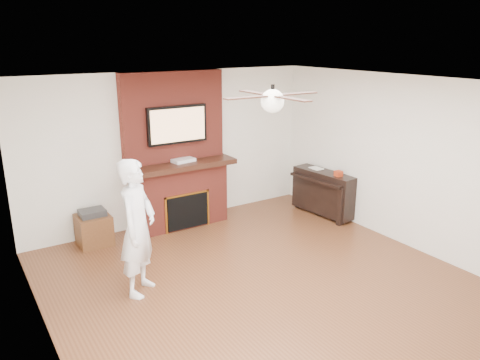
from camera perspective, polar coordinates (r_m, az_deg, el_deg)
room_shell at (r=5.47m, az=3.76°, el=-1.60°), size 5.36×5.86×2.86m
fireplace at (r=7.66m, az=-7.59°, el=1.70°), size 1.78×0.64×2.50m
tv at (r=7.47m, az=-7.65°, el=6.70°), size 1.00×0.08×0.60m
ceiling_fan at (r=5.23m, az=3.99°, el=9.70°), size 1.21×1.21×0.31m
person at (r=5.68m, az=-12.37°, el=-5.70°), size 0.72×0.73×1.68m
side_table at (r=7.37m, az=-17.39°, el=-5.65°), size 0.48×0.48×0.55m
piano at (r=8.28m, az=10.17°, el=-1.41°), size 0.57×1.23×0.87m
cable_box at (r=7.57m, az=-6.92°, el=2.41°), size 0.39×0.26×0.05m
candle_orange at (r=7.76m, az=-7.25°, el=-5.39°), size 0.07×0.07×0.12m
candle_green at (r=7.70m, az=-7.12°, el=-5.64°), size 0.08×0.08×0.09m
candle_blue at (r=7.89m, az=-5.00°, el=-5.11°), size 0.06×0.06×0.07m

